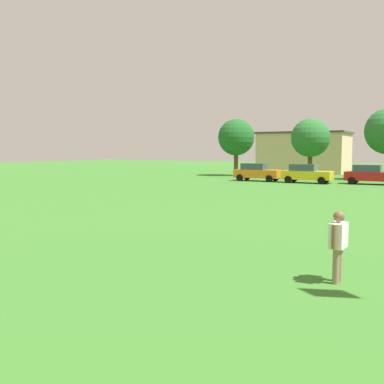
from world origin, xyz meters
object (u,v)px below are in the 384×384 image
Objects in this scene: tree_left at (310,138)px; parked_car_red_2 at (371,174)px; parked_car_orange_0 at (257,172)px; parked_car_yellow_1 at (306,173)px; tree_far_left at (236,137)px; adult_bystander at (338,240)px.

parked_car_red_2 is at bearing -40.19° from tree_left.
parked_car_yellow_1 is (4.84, -0.41, 0.00)m from parked_car_orange_0.
parked_car_yellow_1 is 0.70× the size of tree_left.
tree_far_left reaches higher than parked_car_red_2.
tree_far_left reaches higher than parked_car_yellow_1.
parked_car_red_2 is at bearing -23.12° from tree_far_left.
parked_car_red_2 is 0.70× the size of tree_left.
parked_car_orange_0 is at bearing 175.17° from parked_car_yellow_1.
tree_far_left is (-19.05, 38.07, 3.38)m from adult_bystander.
parked_car_red_2 is 9.38m from tree_left.
tree_far_left is at bearing 156.88° from parked_car_red_2.
parked_car_red_2 is 17.09m from tree_far_left.
tree_far_left is 1.04× the size of tree_left.
parked_car_yellow_1 reaches higher than adult_bystander.
adult_bystander is 42.70m from tree_far_left.
adult_bystander is 0.38× the size of parked_car_red_2.
parked_car_orange_0 is 10.10m from parked_car_red_2.
parked_car_orange_0 is at bearing -117.96° from tree_left.
parked_car_red_2 is at bearing 3.80° from parked_car_orange_0.
tree_far_left is at bearing 126.29° from parked_car_orange_0.
parked_car_red_2 is at bearing 11.63° from parked_car_yellow_1.
parked_car_red_2 is (10.07, 0.67, 0.00)m from parked_car_orange_0.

